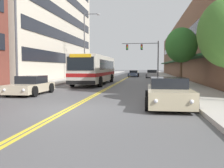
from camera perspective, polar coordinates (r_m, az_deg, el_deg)
name	(u,v)px	position (r m, az deg, el deg)	size (l,w,h in m)	color
ground_plane	(129,77)	(47.55, 3.83, 1.64)	(240.00, 240.00, 0.00)	#565659
sidewalk_left	(92,76)	(48.55, -4.49, 1.78)	(3.08, 106.00, 0.18)	#B2ADA5
sidewalk_right	(166,77)	(47.56, 12.32, 1.66)	(3.08, 106.00, 0.18)	#B2ADA5
centre_line	(129,77)	(47.55, 3.83, 1.64)	(0.34, 106.00, 0.01)	yellow
office_tower_left	(29,7)	(42.62, -18.34, 16.27)	(12.08, 30.93, 22.28)	beige
storefront_row_right	(199,50)	(48.42, 19.29, 7.37)	(9.10, 68.00, 9.98)	brown
city_bus	(95,68)	(27.47, -3.81, 3.57)	(2.95, 12.37, 3.00)	silver
car_navy_parked_left_mid	(96,75)	(38.66, -3.72, 2.00)	(2.16, 4.57, 1.29)	#19234C
car_champagne_parked_left_far	(31,86)	(17.74, -18.01, -0.37)	(2.00, 4.48, 1.27)	beige
car_beige_parked_right_foreground	(168,93)	(12.09, 12.71, -2.00)	(2.15, 4.87, 1.35)	#BCAD89
car_silver_parked_right_mid	(152,74)	(44.42, 9.11, 2.26)	(2.14, 4.40, 1.37)	#B7B7BC
car_slate_blue_moving_lead	(134,74)	(48.44, 4.97, 2.36)	(2.00, 4.60, 1.24)	#475675
traffic_signal_mast	(145,52)	(41.28, 7.59, 7.29)	(6.01, 0.38, 6.07)	#47474C
street_lamp_left_near	(21,28)	(18.03, -20.05, 11.88)	(2.53, 0.28, 7.34)	#47474C
street_lamp_left_far	(86,41)	(35.56, -5.87, 9.70)	(2.38, 0.28, 9.36)	#47474C
street_tree_right_mid	(181,45)	(24.15, 15.57, 8.54)	(2.93, 2.93, 5.31)	brown
fire_hydrant	(184,86)	(17.78, 16.18, -0.45)	(0.32, 0.24, 0.76)	yellow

